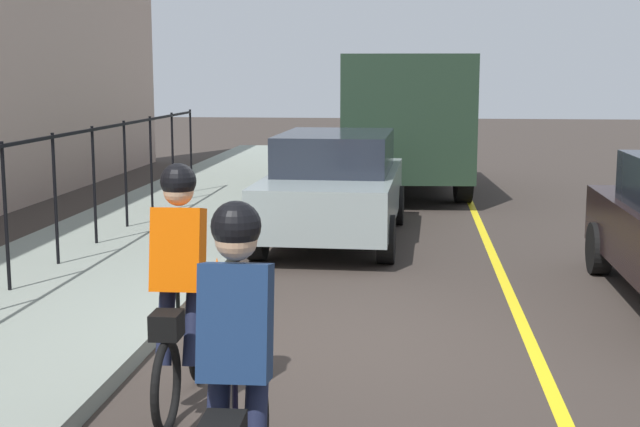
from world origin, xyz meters
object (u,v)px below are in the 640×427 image
at_px(traffic_cone_near, 217,290).
at_px(cyclist_follow, 237,376).
at_px(parked_sedan_rear, 335,185).
at_px(cyclist_lead, 180,289).
at_px(box_truck_background, 401,116).

bearing_deg(traffic_cone_near, cyclist_follow, -165.95).
xyz_separation_m(parked_sedan_rear, traffic_cone_near, (-4.49, 0.78, -0.50)).
xyz_separation_m(cyclist_lead, box_truck_background, (12.59, -1.41, 0.64)).
bearing_deg(box_truck_background, cyclist_follow, 174.09).
bearing_deg(parked_sedan_rear, cyclist_lead, -3.08).
height_order(cyclist_lead, cyclist_follow, same).
bearing_deg(traffic_cone_near, box_truck_background, -9.08).
relative_size(cyclist_follow, box_truck_background, 0.27).
bearing_deg(box_truck_background, cyclist_lead, 170.20).
xyz_separation_m(cyclist_lead, parked_sedan_rear, (6.76, -0.54, -0.09)).
bearing_deg(cyclist_lead, traffic_cone_near, 5.03).
xyz_separation_m(cyclist_follow, traffic_cone_near, (4.07, 1.02, -0.58)).
bearing_deg(parked_sedan_rear, cyclist_follow, 3.10).
relative_size(cyclist_lead, parked_sedan_rear, 0.41).
relative_size(parked_sedan_rear, traffic_cone_near, 6.76).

